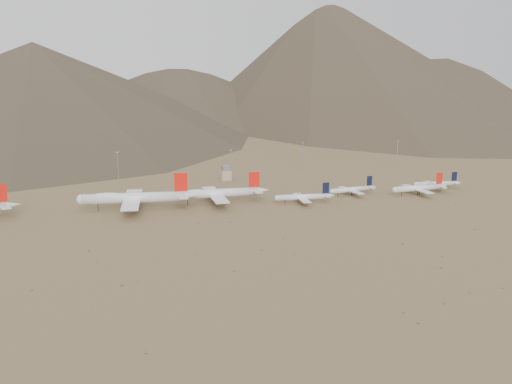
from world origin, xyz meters
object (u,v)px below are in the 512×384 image
object	(u,v)px
widebody_centre	(135,198)
narrowbody_a	(304,197)
narrowbody_b	(353,189)
widebody_east	(217,193)
control_tower	(226,174)

from	to	relation	value
widebody_centre	narrowbody_a	distance (m)	113.89
narrowbody_b	narrowbody_a	bearing A→B (deg)	-168.48
widebody_east	control_tower	bearing A→B (deg)	74.02
narrowbody_a	widebody_east	bearing A→B (deg)	169.66
widebody_centre	widebody_east	size ratio (longest dim) A/B	1.14
widebody_east	narrowbody_b	distance (m)	101.00
narrowbody_a	control_tower	size ratio (longest dim) A/B	3.54
widebody_east	control_tower	world-z (taller)	widebody_east
widebody_east	narrowbody_a	xyz separation A→B (m)	(56.51, -19.20, -2.53)
widebody_east	control_tower	xyz separation A→B (m)	(27.86, 79.49, -1.79)
narrowbody_a	narrowbody_b	bearing A→B (deg)	25.11
widebody_centre	control_tower	size ratio (longest dim) A/B	6.59
widebody_centre	narrowbody_a	bearing A→B (deg)	0.50
control_tower	narrowbody_b	bearing A→B (deg)	-49.51
narrowbody_b	widebody_centre	bearing A→B (deg)	173.09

